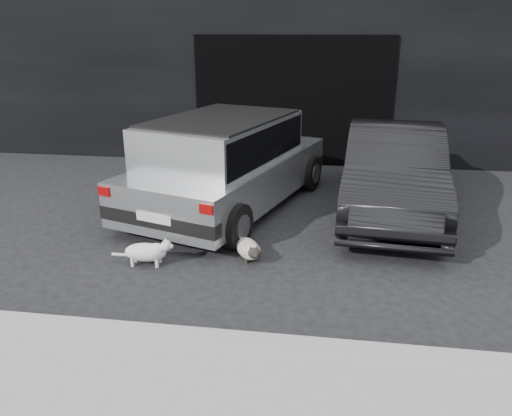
# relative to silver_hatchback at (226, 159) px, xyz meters

# --- Properties ---
(ground) EXTENTS (80.00, 80.00, 0.00)m
(ground) POSITION_rel_silver_hatchback_xyz_m (-0.20, -1.10, -0.80)
(ground) COLOR black
(ground) RESTS_ON ground
(building_facade) EXTENTS (34.00, 4.00, 5.00)m
(building_facade) POSITION_rel_silver_hatchback_xyz_m (0.80, 4.90, 1.70)
(building_facade) COLOR black
(building_facade) RESTS_ON ground
(garage_opening) EXTENTS (4.00, 0.10, 2.60)m
(garage_opening) POSITION_rel_silver_hatchback_xyz_m (0.80, 2.89, 0.50)
(garage_opening) COLOR black
(garage_opening) RESTS_ON ground
(curb) EXTENTS (18.00, 0.25, 0.12)m
(curb) POSITION_rel_silver_hatchback_xyz_m (0.80, -3.70, -0.74)
(curb) COLOR #989893
(curb) RESTS_ON ground
(silver_hatchback) EXTENTS (2.90, 4.34, 1.47)m
(silver_hatchback) POSITION_rel_silver_hatchback_xyz_m (0.00, 0.00, 0.00)
(silver_hatchback) COLOR #B0B2B5
(silver_hatchback) RESTS_ON ground
(second_car) EXTENTS (1.76, 4.15, 1.33)m
(second_car) POSITION_rel_silver_hatchback_xyz_m (2.57, 0.19, -0.14)
(second_car) COLOR black
(second_car) RESTS_ON ground
(cat_siamese) EXTENTS (0.48, 0.73, 0.28)m
(cat_siamese) POSITION_rel_silver_hatchback_xyz_m (0.65, -1.83, -0.68)
(cat_siamese) COLOR beige
(cat_siamese) RESTS_ON ground
(cat_white) EXTENTS (0.77, 0.28, 0.36)m
(cat_white) POSITION_rel_silver_hatchback_xyz_m (-0.53, -2.17, -0.63)
(cat_white) COLOR white
(cat_white) RESTS_ON ground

